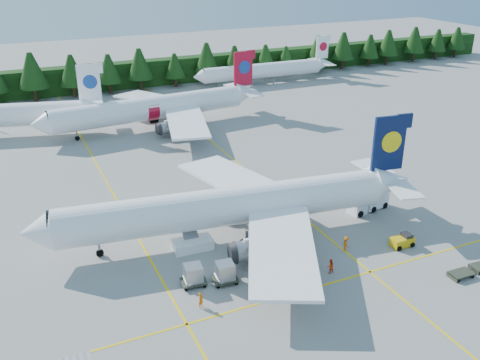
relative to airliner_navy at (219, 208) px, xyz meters
name	(u,v)px	position (x,y,z in m)	size (l,w,h in m)	color
ground	(291,257)	(5.47, -6.93, -3.85)	(320.00, 320.00, 0.00)	gray
taxi_stripe_a	(120,206)	(-8.53, 13.07, -3.84)	(0.25, 120.00, 0.01)	yellow
taxi_stripe_b	(258,180)	(11.47, 13.07, -3.84)	(0.25, 120.00, 0.01)	yellow
taxi_stripe_cross	(321,286)	(5.47, -12.93, -3.84)	(80.00, 0.25, 0.01)	yellow
treeline_hedge	(118,76)	(5.47, 75.07, -0.85)	(220.00, 4.00, 6.00)	black
airliner_navy	(219,208)	(0.00, 0.00, 0.00)	(43.87, 35.88, 12.79)	white
airliner_red	(147,109)	(3.45, 42.57, -0.15)	(42.33, 34.71, 12.31)	white
airliner_far_right	(259,71)	(37.41, 65.09, -0.58)	(35.79, 4.12, 10.41)	white
airstairs	(192,241)	(-3.60, -0.60, -2.99)	(4.48, 6.08, 3.95)	white
service_truck	(368,200)	(19.98, -1.08, -2.52)	(5.78, 2.87, 2.67)	white
baggage_tug	(403,241)	(17.97, -10.13, -3.17)	(2.57, 1.38, 1.38)	gold
uld_pair	(209,273)	(-4.39, -7.96, -2.58)	(5.65, 3.06, 1.88)	#323728
crew_a	(201,300)	(-6.50, -11.18, -3.04)	(0.59, 0.38, 1.60)	#D96004
crew_b	(330,266)	(7.62, -11.30, -3.05)	(0.78, 0.60, 1.60)	#F63405
crew_c	(346,244)	(11.67, -8.22, -3.02)	(0.68, 0.46, 1.64)	#FF6605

